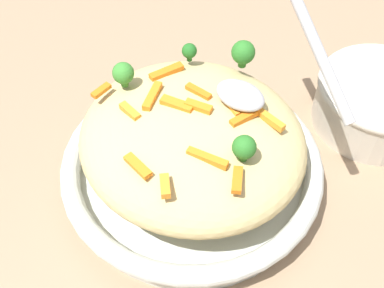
% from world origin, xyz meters
% --- Properties ---
extents(ground_plane, '(2.40, 2.40, 0.00)m').
position_xyz_m(ground_plane, '(0.00, 0.00, 0.00)').
color(ground_plane, '#9E7F60').
extents(serving_bowl, '(0.31, 0.31, 0.05)m').
position_xyz_m(serving_bowl, '(0.00, 0.00, 0.03)').
color(serving_bowl, silver).
rests_on(serving_bowl, ground_plane).
extents(pasta_mound, '(0.26, 0.24, 0.08)m').
position_xyz_m(pasta_mound, '(0.00, 0.00, 0.08)').
color(pasta_mound, '#D1BA7A').
rests_on(pasta_mound, serving_bowl).
extents(carrot_piece_0, '(0.04, 0.02, 0.01)m').
position_xyz_m(carrot_piece_0, '(0.02, 0.00, 0.12)').
color(carrot_piece_0, orange).
rests_on(carrot_piece_0, pasta_mound).
extents(carrot_piece_1, '(0.02, 0.04, 0.01)m').
position_xyz_m(carrot_piece_1, '(-0.04, -0.03, 0.12)').
color(carrot_piece_1, orange).
rests_on(carrot_piece_1, pasta_mound).
extents(carrot_piece_2, '(0.03, 0.01, 0.01)m').
position_xyz_m(carrot_piece_2, '(0.02, -0.03, 0.12)').
color(carrot_piece_2, orange).
rests_on(carrot_piece_2, pasta_mound).
extents(carrot_piece_3, '(0.03, 0.02, 0.01)m').
position_xyz_m(carrot_piece_3, '(-0.02, -0.04, 0.12)').
color(carrot_piece_3, orange).
rests_on(carrot_piece_3, pasta_mound).
extents(carrot_piece_4, '(0.03, 0.02, 0.01)m').
position_xyz_m(carrot_piece_4, '(0.00, -0.01, 0.12)').
color(carrot_piece_4, orange).
rests_on(carrot_piece_4, pasta_mound).
extents(carrot_piece_5, '(0.03, 0.01, 0.01)m').
position_xyz_m(carrot_piece_5, '(0.00, 0.08, 0.12)').
color(carrot_piece_5, orange).
rests_on(carrot_piece_5, pasta_mound).
extents(carrot_piece_6, '(0.01, 0.02, 0.01)m').
position_xyz_m(carrot_piece_6, '(0.10, 0.03, 0.12)').
color(carrot_piece_6, orange).
rests_on(carrot_piece_6, pasta_mound).
extents(carrot_piece_7, '(0.03, 0.01, 0.01)m').
position_xyz_m(carrot_piece_7, '(0.06, 0.04, 0.12)').
color(carrot_piece_7, orange).
rests_on(carrot_piece_7, pasta_mound).
extents(carrot_piece_8, '(0.02, 0.04, 0.01)m').
position_xyz_m(carrot_piece_8, '(0.05, 0.01, 0.12)').
color(carrot_piece_8, orange).
rests_on(carrot_piece_8, pasta_mound).
extents(carrot_piece_9, '(0.04, 0.01, 0.01)m').
position_xyz_m(carrot_piece_9, '(-0.07, -0.05, 0.12)').
color(carrot_piece_9, orange).
rests_on(carrot_piece_9, pasta_mound).
extents(carrot_piece_10, '(0.02, 0.03, 0.01)m').
position_xyz_m(carrot_piece_10, '(-0.08, 0.04, 0.12)').
color(carrot_piece_10, orange).
rests_on(carrot_piece_10, pasta_mound).
extents(carrot_piece_11, '(0.02, 0.02, 0.01)m').
position_xyz_m(carrot_piece_11, '(-0.04, 0.08, 0.12)').
color(carrot_piece_11, orange).
rests_on(carrot_piece_11, pasta_mound).
extents(carrot_piece_12, '(0.02, 0.04, 0.01)m').
position_xyz_m(carrot_piece_12, '(0.07, -0.04, 0.12)').
color(carrot_piece_12, orange).
rests_on(carrot_piece_12, pasta_mound).
extents(carrot_piece_13, '(0.04, 0.02, 0.01)m').
position_xyz_m(carrot_piece_13, '(-0.05, 0.03, 0.12)').
color(carrot_piece_13, orange).
rests_on(carrot_piece_13, pasta_mound).
extents(broccoli_floret_0, '(0.02, 0.02, 0.03)m').
position_xyz_m(broccoli_floret_0, '(0.09, 0.01, 0.13)').
color(broccoli_floret_0, '#377928').
rests_on(broccoli_floret_0, pasta_mound).
extents(broccoli_floret_1, '(0.03, 0.03, 0.03)m').
position_xyz_m(broccoli_floret_1, '(0.01, -0.10, 0.13)').
color(broccoli_floret_1, '#296820').
rests_on(broccoli_floret_1, pasta_mound).
extents(broccoli_floret_2, '(0.02, 0.02, 0.02)m').
position_xyz_m(broccoli_floret_2, '(0.06, -0.07, 0.13)').
color(broccoli_floret_2, '#205B1C').
rests_on(broccoli_floret_2, pasta_mound).
extents(broccoli_floret_3, '(0.02, 0.02, 0.03)m').
position_xyz_m(broccoli_floret_3, '(-0.07, 0.01, 0.13)').
color(broccoli_floret_3, '#296820').
rests_on(broccoli_floret_3, pasta_mound).
extents(serving_spoon, '(0.16, 0.14, 0.11)m').
position_xyz_m(serving_spoon, '(-0.04, -0.08, 0.15)').
color(serving_spoon, '#B7B7BC').
rests_on(serving_spoon, pasta_mound).
extents(companion_bowl, '(0.17, 0.17, 0.07)m').
position_xyz_m(companion_bowl, '(-0.12, -0.23, 0.04)').
color(companion_bowl, beige).
rests_on(companion_bowl, ground_plane).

